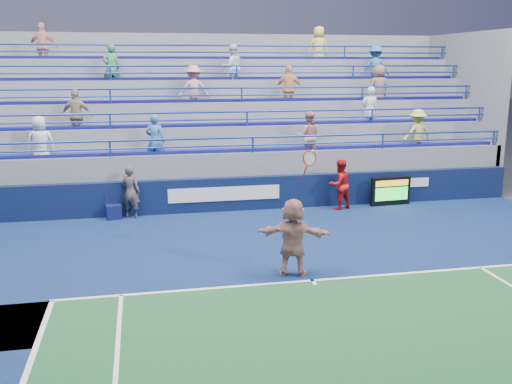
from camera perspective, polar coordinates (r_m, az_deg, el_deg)
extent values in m
plane|color=#333538|center=(12.74, 5.65, -8.89)|extent=(120.00, 120.00, 0.00)
cube|color=#0F194D|center=(14.72, 3.13, -5.80)|extent=(18.00, 8.40, 0.02)
cube|color=white|center=(12.73, 5.65, -8.80)|extent=(11.00, 0.10, 0.01)
cube|color=white|center=(12.64, 5.79, -8.96)|extent=(0.08, 0.30, 0.01)
cube|color=#0A1839|center=(18.62, -0.19, -0.10)|extent=(18.00, 0.30, 1.10)
cube|color=white|center=(18.28, -3.17, -0.19)|extent=(3.60, 0.02, 0.45)
cube|color=white|center=(20.10, 14.60, 0.88)|extent=(1.80, 0.02, 0.30)
cube|color=slate|center=(21.45, -1.74, 1.61)|extent=(18.00, 5.60, 1.10)
cube|color=slate|center=(21.38, -1.75, 2.60)|extent=(18.00, 5.60, 1.85)
cube|color=#151990|center=(18.95, -0.55, 4.28)|extent=(17.40, 0.45, 0.10)
cylinder|color=#1B3A96|center=(18.50, -0.32, 5.48)|extent=(18.00, 0.07, 0.07)
cube|color=slate|center=(21.81, -1.98, 3.79)|extent=(18.00, 4.60, 2.60)
cube|color=#151990|center=(19.83, -1.11, 6.84)|extent=(17.40, 0.45, 0.10)
cylinder|color=#1B3A96|center=(19.40, -0.90, 8.04)|extent=(18.00, 0.07, 0.07)
cube|color=slate|center=(22.24, -2.20, 4.94)|extent=(18.00, 3.60, 3.35)
cube|color=#151990|center=(20.75, -1.63, 9.18)|extent=(17.40, 0.45, 0.10)
cylinder|color=#1B3A96|center=(20.33, -1.44, 10.37)|extent=(18.00, 0.07, 0.07)
cube|color=slate|center=(22.69, -2.42, 6.05)|extent=(18.00, 2.60, 4.10)
cube|color=#151990|center=(21.70, -2.11, 11.31)|extent=(17.40, 0.45, 0.10)
cylinder|color=#1B3A96|center=(21.30, -1.94, 12.50)|extent=(18.00, 0.07, 0.07)
cube|color=slate|center=(23.14, -2.63, 7.11)|extent=(18.00, 1.60, 4.85)
cube|color=#151990|center=(22.68, -2.55, 13.26)|extent=(17.40, 0.45, 0.10)
cylinder|color=#1B3A96|center=(22.30, -2.40, 14.43)|extent=(18.00, 0.07, 0.07)
imported|color=#CD858A|center=(20.51, -6.23, 10.13)|extent=(1.10, 0.64, 1.70)
imported|color=teal|center=(23.27, 11.84, 12.09)|extent=(1.23, 0.92, 1.70)
imported|color=#866459|center=(22.27, 12.17, 10.12)|extent=(0.93, 0.71, 1.70)
imported|color=#FFDF63|center=(23.51, 6.27, 14.11)|extent=(0.87, 0.60, 1.70)
imported|color=silver|center=(18.80, -20.74, 4.56)|extent=(0.88, 0.62, 1.70)
imported|color=#387C53|center=(21.42, -14.25, 11.94)|extent=(0.71, 0.56, 1.70)
imported|color=#3766A6|center=(18.56, -10.06, 5.10)|extent=(0.71, 0.57, 1.70)
imported|color=white|center=(21.68, -2.38, 12.31)|extent=(0.93, 0.78, 1.70)
imported|color=pink|center=(22.65, -20.51, 13.46)|extent=(1.04, 0.53, 1.70)
imported|color=#EBAD5B|center=(21.12, 3.32, 10.25)|extent=(1.07, 0.66, 1.70)
imported|color=#988765|center=(19.57, -17.48, 7.30)|extent=(1.06, 0.62, 1.70)
imported|color=silver|center=(21.10, 11.28, 7.99)|extent=(0.65, 0.46, 1.70)
imported|color=tan|center=(19.37, 5.25, 5.55)|extent=(0.97, 0.84, 1.70)
imported|color=#C5C54C|center=(20.86, 15.81, 5.63)|extent=(1.17, 0.76, 1.70)
cube|color=black|center=(19.68, 13.29, 0.08)|extent=(1.42, 0.26, 0.98)
cube|color=gold|center=(19.55, 13.44, 0.86)|extent=(1.20, 0.02, 0.20)
cube|color=#19E533|center=(19.62, 13.39, -0.19)|extent=(1.20, 0.02, 0.44)
cube|color=#0D1442|center=(18.07, -14.06, -1.94)|extent=(0.51, 0.51, 0.45)
cube|color=#0D1442|center=(18.17, -14.10, -0.58)|extent=(0.45, 0.12, 0.35)
imported|color=silver|center=(12.80, 3.71, -4.52)|extent=(1.73, 1.03, 1.78)
torus|color=#9F1813|center=(12.49, 5.38, 3.41)|extent=(0.37, 0.21, 0.36)
cylinder|color=#9F1813|center=(12.51, 4.92, 2.05)|extent=(0.08, 0.20, 0.32)
sphere|color=yellow|center=(12.43, 5.69, 4.08)|extent=(0.07, 0.07, 0.07)
imported|color=#131634|center=(17.94, -12.44, 0.02)|extent=(0.71, 0.60, 1.65)
imported|color=#B21414|center=(18.80, 8.35, 0.75)|extent=(0.96, 0.84, 1.65)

